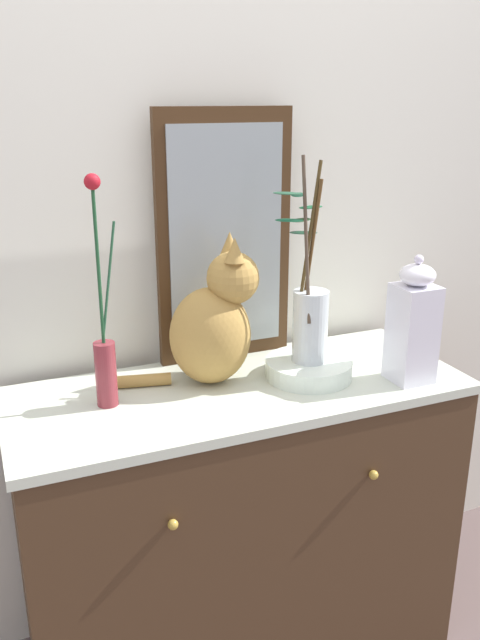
{
  "coord_description": "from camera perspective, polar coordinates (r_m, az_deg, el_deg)",
  "views": [
    {
      "loc": [
        -0.59,
        -1.42,
        1.55
      ],
      "look_at": [
        0.0,
        0.0,
        1.02
      ],
      "focal_mm": 36.97,
      "sensor_mm": 36.0,
      "label": 1
    }
  ],
  "objects": [
    {
      "name": "cat_sitting",
      "position": [
        1.67,
        -2.25,
        -0.29
      ],
      "size": [
        0.37,
        0.22,
        0.39
      ],
      "color": "#AD8441",
      "rests_on": "sideboard"
    },
    {
      "name": "vase_slim_green",
      "position": [
        1.58,
        -11.65,
        -2.66
      ],
      "size": [
        0.07,
        0.05,
        0.55
      ],
      "color": "maroon",
      "rests_on": "sideboard"
    },
    {
      "name": "bowl_porcelain",
      "position": [
        1.75,
        5.96,
        -4.19
      ],
      "size": [
        0.23,
        0.23,
        0.05
      ],
      "primitive_type": "cylinder",
      "color": "white",
      "rests_on": "sideboard"
    },
    {
      "name": "vase_glass_clear",
      "position": [
        1.7,
        6.03,
        0.32
      ],
      "size": [
        0.17,
        0.14,
        0.52
      ],
      "color": "silver",
      "rests_on": "bowl_porcelain"
    },
    {
      "name": "jar_lidded_porcelain",
      "position": [
        1.74,
        14.75,
        -0.41
      ],
      "size": [
        0.1,
        0.1,
        0.34
      ],
      "color": "white",
      "rests_on": "sideboard"
    },
    {
      "name": "sideboard",
      "position": [
        1.91,
        0.0,
        -17.29
      ],
      "size": [
        1.18,
        0.49,
        0.84
      ],
      "color": "#422C1A",
      "rests_on": "ground_plane"
    },
    {
      "name": "wall_back",
      "position": [
        1.85,
        -3.75,
        11.08
      ],
      "size": [
        4.4,
        0.08,
        2.6
      ],
      "primitive_type": "cube",
      "color": "silver",
      "rests_on": "ground_plane"
    },
    {
      "name": "mirror_leaning",
      "position": [
        1.79,
        -1.32,
        7.08
      ],
      "size": [
        0.38,
        0.03,
        0.68
      ],
      "color": "#3D2613",
      "rests_on": "sideboard"
    }
  ]
}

